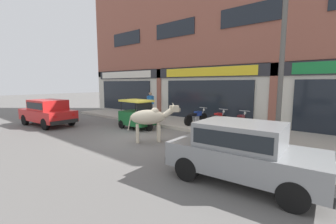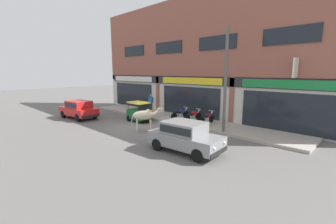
{
  "view_description": "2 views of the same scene",
  "coord_description": "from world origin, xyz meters",
  "px_view_note": "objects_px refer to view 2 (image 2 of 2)",
  "views": [
    {
      "loc": [
        7.08,
        -6.63,
        2.39
      ],
      "look_at": [
        0.57,
        1.0,
        1.09
      ],
      "focal_mm": 24.0,
      "sensor_mm": 36.0,
      "label": 1
    },
    {
      "loc": [
        11.62,
        -9.49,
        3.78
      ],
      "look_at": [
        1.53,
        1.0,
        1.17
      ],
      "focal_mm": 24.0,
      "sensor_mm": 36.0,
      "label": 2
    }
  ],
  "objects_px": {
    "pedestrian": "(151,101)",
    "cow": "(145,115)",
    "car_0": "(185,135)",
    "motorcycle_0": "(180,114)",
    "auto_rickshaw": "(140,113)",
    "car_1": "(79,109)",
    "motorcycle_1": "(193,116)",
    "utility_pole": "(225,81)",
    "motorcycle_2": "(207,118)"
  },
  "relations": [
    {
      "from": "motorcycle_1",
      "to": "cow",
      "type": "bearing_deg",
      "value": -103.81
    },
    {
      "from": "car_0",
      "to": "car_1",
      "type": "bearing_deg",
      "value": 179.99
    },
    {
      "from": "car_0",
      "to": "motorcycle_0",
      "type": "height_order",
      "value": "car_0"
    },
    {
      "from": "car_0",
      "to": "pedestrian",
      "type": "bearing_deg",
      "value": 147.12
    },
    {
      "from": "motorcycle_1",
      "to": "motorcycle_2",
      "type": "xyz_separation_m",
      "value": [
        1.2,
        0.04,
        0.0
      ]
    },
    {
      "from": "cow",
      "to": "motorcycle_1",
      "type": "relative_size",
      "value": 0.98
    },
    {
      "from": "motorcycle_2",
      "to": "auto_rickshaw",
      "type": "bearing_deg",
      "value": -151.68
    },
    {
      "from": "cow",
      "to": "motorcycle_0",
      "type": "height_order",
      "value": "cow"
    },
    {
      "from": "motorcycle_0",
      "to": "motorcycle_2",
      "type": "height_order",
      "value": "same"
    },
    {
      "from": "car_1",
      "to": "pedestrian",
      "type": "height_order",
      "value": "pedestrian"
    },
    {
      "from": "cow",
      "to": "car_0",
      "type": "bearing_deg",
      "value": -16.0
    },
    {
      "from": "motorcycle_1",
      "to": "motorcycle_2",
      "type": "height_order",
      "value": "same"
    },
    {
      "from": "cow",
      "to": "auto_rickshaw",
      "type": "height_order",
      "value": "cow"
    },
    {
      "from": "auto_rickshaw",
      "to": "utility_pole",
      "type": "distance_m",
      "value": 7.07
    },
    {
      "from": "car_0",
      "to": "pedestrian",
      "type": "xyz_separation_m",
      "value": [
        -8.73,
        5.65,
        0.33
      ]
    },
    {
      "from": "motorcycle_1",
      "to": "pedestrian",
      "type": "bearing_deg",
      "value": 173.72
    },
    {
      "from": "cow",
      "to": "car_1",
      "type": "distance_m",
      "value": 7.02
    },
    {
      "from": "motorcycle_0",
      "to": "utility_pole",
      "type": "distance_m",
      "value": 5.24
    },
    {
      "from": "car_0",
      "to": "motorcycle_0",
      "type": "xyz_separation_m",
      "value": [
        -4.62,
        5.02,
        -0.27
      ]
    },
    {
      "from": "cow",
      "to": "car_0",
      "type": "xyz_separation_m",
      "value": [
        4.35,
        -1.25,
        -0.19
      ]
    },
    {
      "from": "cow",
      "to": "motorcycle_2",
      "type": "bearing_deg",
      "value": 60.98
    },
    {
      "from": "motorcycle_1",
      "to": "car_1",
      "type": "bearing_deg",
      "value": -147.19
    },
    {
      "from": "car_0",
      "to": "car_1",
      "type": "relative_size",
      "value": 1.0
    },
    {
      "from": "motorcycle_0",
      "to": "motorcycle_1",
      "type": "relative_size",
      "value": 1.0
    },
    {
      "from": "cow",
      "to": "utility_pole",
      "type": "height_order",
      "value": "utility_pole"
    },
    {
      "from": "cow",
      "to": "motorcycle_2",
      "type": "height_order",
      "value": "cow"
    },
    {
      "from": "motorcycle_1",
      "to": "pedestrian",
      "type": "xyz_separation_m",
      "value": [
        -5.32,
        0.59,
        0.6
      ]
    },
    {
      "from": "pedestrian",
      "to": "car_0",
      "type": "bearing_deg",
      "value": -32.88
    },
    {
      "from": "car_1",
      "to": "motorcycle_0",
      "type": "distance_m",
      "value": 8.32
    },
    {
      "from": "car_0",
      "to": "motorcycle_1",
      "type": "xyz_separation_m",
      "value": [
        -3.41,
        5.06,
        -0.27
      ]
    },
    {
      "from": "car_0",
      "to": "car_1",
      "type": "height_order",
      "value": "same"
    },
    {
      "from": "auto_rickshaw",
      "to": "pedestrian",
      "type": "relative_size",
      "value": 1.25
    },
    {
      "from": "cow",
      "to": "car_1",
      "type": "xyz_separation_m",
      "value": [
        -6.91,
        -1.24,
        -0.19
      ]
    },
    {
      "from": "motorcycle_1",
      "to": "motorcycle_0",
      "type": "bearing_deg",
      "value": -178.22
    },
    {
      "from": "car_1",
      "to": "motorcycle_2",
      "type": "relative_size",
      "value": 2.05
    },
    {
      "from": "auto_rickshaw",
      "to": "motorcycle_1",
      "type": "height_order",
      "value": "auto_rickshaw"
    },
    {
      "from": "auto_rickshaw",
      "to": "motorcycle_1",
      "type": "bearing_deg",
      "value": 35.86
    },
    {
      "from": "car_1",
      "to": "auto_rickshaw",
      "type": "xyz_separation_m",
      "value": [
        4.56,
        2.68,
        -0.15
      ]
    },
    {
      "from": "motorcycle_2",
      "to": "pedestrian",
      "type": "xyz_separation_m",
      "value": [
        -6.53,
        0.54,
        0.6
      ]
    },
    {
      "from": "car_0",
      "to": "motorcycle_0",
      "type": "relative_size",
      "value": 2.05
    },
    {
      "from": "cow",
      "to": "motorcycle_2",
      "type": "distance_m",
      "value": 4.43
    },
    {
      "from": "motorcycle_0",
      "to": "utility_pole",
      "type": "bearing_deg",
      "value": -13.02
    },
    {
      "from": "car_0",
      "to": "pedestrian",
      "type": "distance_m",
      "value": 10.41
    },
    {
      "from": "motorcycle_0",
      "to": "utility_pole",
      "type": "relative_size",
      "value": 0.29
    },
    {
      "from": "pedestrian",
      "to": "cow",
      "type": "bearing_deg",
      "value": -45.08
    },
    {
      "from": "cow",
      "to": "motorcycle_1",
      "type": "bearing_deg",
      "value": 76.19
    },
    {
      "from": "motorcycle_1",
      "to": "utility_pole",
      "type": "relative_size",
      "value": 0.29
    },
    {
      "from": "car_0",
      "to": "auto_rickshaw",
      "type": "xyz_separation_m",
      "value": [
        -6.7,
        2.68,
        -0.15
      ]
    },
    {
      "from": "car_1",
      "to": "motorcycle_1",
      "type": "distance_m",
      "value": 9.34
    },
    {
      "from": "car_0",
      "to": "utility_pole",
      "type": "relative_size",
      "value": 0.6
    }
  ]
}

